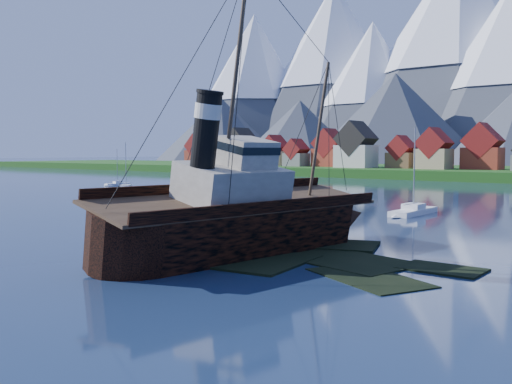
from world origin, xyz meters
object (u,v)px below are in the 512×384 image
Objects in this scene: sailboat_a at (126,189)px; sailboat_f at (413,212)px; sailboat_c at (268,185)px; tugboat_wreck at (250,216)px; sailboat_b at (118,185)px.

sailboat_f is at bearing -40.40° from sailboat_a.
sailboat_a is 1.06× the size of sailboat_c.
sailboat_a is 71.65m from sailboat_f.
sailboat_f is (-0.77, 37.45, -2.87)m from tugboat_wreck.
tugboat_wreck is at bearing -105.29° from sailboat_c.
sailboat_f is (58.05, -41.64, 0.03)m from sailboat_c.
sailboat_a is 1.16× the size of sailboat_b.
sailboat_b is 90.22m from sailboat_f.
sailboat_c is 71.44m from sailboat_f.
sailboat_c is 0.85× the size of sailboat_f.
tugboat_wreck reaches higher than sailboat_f.
sailboat_a is at bearing -25.91° from sailboat_b.
sailboat_b is at bearing 168.90° from sailboat_f.
sailboat_b is (-89.46, 54.02, -2.92)m from tugboat_wreck.
sailboat_b is at bearing 156.66° from tugboat_wreck.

